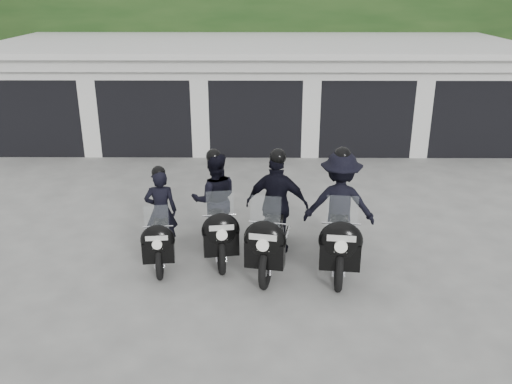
{
  "coord_description": "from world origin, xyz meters",
  "views": [
    {
      "loc": [
        0.12,
        -9.41,
        4.69
      ],
      "look_at": [
        0.05,
        -0.03,
        1.05
      ],
      "focal_mm": 38.0,
      "sensor_mm": 36.0,
      "label": 1
    }
  ],
  "objects_px": {
    "police_bike_d": "(339,213)",
    "police_bike_c": "(275,214)",
    "police_bike_a": "(161,223)",
    "police_bike_b": "(216,208)"
  },
  "relations": [
    {
      "from": "police_bike_b",
      "to": "police_bike_c",
      "type": "bearing_deg",
      "value": -29.73
    },
    {
      "from": "police_bike_d",
      "to": "police_bike_a",
      "type": "bearing_deg",
      "value": -173.83
    },
    {
      "from": "police_bike_d",
      "to": "police_bike_c",
      "type": "bearing_deg",
      "value": -174.33
    },
    {
      "from": "police_bike_a",
      "to": "police_bike_c",
      "type": "relative_size",
      "value": 0.83
    },
    {
      "from": "police_bike_c",
      "to": "police_bike_d",
      "type": "xyz_separation_m",
      "value": [
        1.13,
        -0.02,
        0.02
      ]
    },
    {
      "from": "police_bike_a",
      "to": "police_bike_d",
      "type": "bearing_deg",
      "value": -6.66
    },
    {
      "from": "police_bike_a",
      "to": "police_bike_d",
      "type": "xyz_separation_m",
      "value": [
        3.17,
        -0.03,
        0.22
      ]
    },
    {
      "from": "police_bike_a",
      "to": "police_bike_d",
      "type": "relative_size",
      "value": 0.81
    },
    {
      "from": "police_bike_a",
      "to": "police_bike_b",
      "type": "relative_size",
      "value": 0.89
    },
    {
      "from": "police_bike_a",
      "to": "police_bike_b",
      "type": "distance_m",
      "value": 1.05
    }
  ]
}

